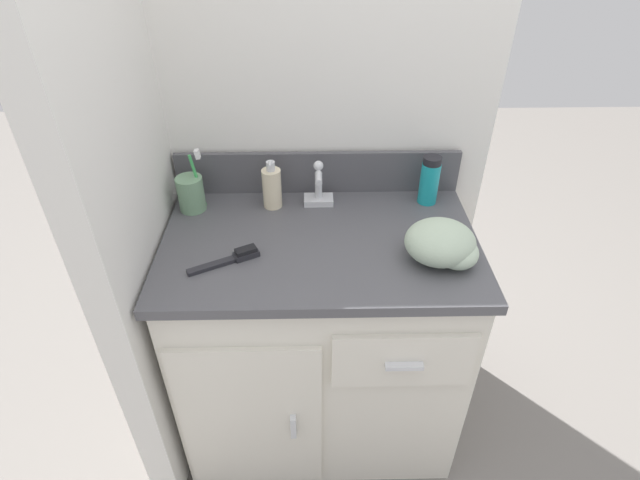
# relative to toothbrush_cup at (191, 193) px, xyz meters

# --- Properties ---
(ground_plane) EXTENTS (6.00, 6.00, 0.00)m
(ground_plane) POSITION_rel_toothbrush_cup_xyz_m (0.38, -0.17, -0.88)
(ground_plane) COLOR slate
(wall_back) EXTENTS (1.07, 0.08, 2.20)m
(wall_back) POSITION_rel_toothbrush_cup_xyz_m (0.38, 0.16, 0.22)
(wall_back) COLOR silver
(wall_back) RESTS_ON ground_plane
(wall_left) EXTENTS (0.08, 0.63, 2.20)m
(wall_left) POSITION_rel_toothbrush_cup_xyz_m (-0.11, -0.17, 0.22)
(wall_left) COLOR silver
(wall_left) RESTS_ON ground_plane
(vanity) EXTENTS (0.89, 0.57, 0.82)m
(vanity) POSITION_rel_toothbrush_cup_xyz_m (0.38, -0.17, -0.45)
(vanity) COLOR silver
(vanity) RESTS_ON ground_plane
(backsplash) EXTENTS (0.89, 0.02, 0.14)m
(backsplash) POSITION_rel_toothbrush_cup_xyz_m (0.38, 0.10, 0.01)
(backsplash) COLOR #4C4C51
(backsplash) RESTS_ON vanity
(sink_faucet) EXTENTS (0.09, 0.09, 0.14)m
(sink_faucet) POSITION_rel_toothbrush_cup_xyz_m (0.38, 0.02, -0.01)
(sink_faucet) COLOR silver
(sink_faucet) RESTS_ON vanity
(toothbrush_cup) EXTENTS (0.08, 0.08, 0.19)m
(toothbrush_cup) POSITION_rel_toothbrush_cup_xyz_m (0.00, 0.00, 0.00)
(toothbrush_cup) COLOR gray
(toothbrush_cup) RESTS_ON vanity
(soap_dispenser) EXTENTS (0.06, 0.06, 0.16)m
(soap_dispenser) POSITION_rel_toothbrush_cup_xyz_m (0.24, 0.01, 0.01)
(soap_dispenser) COLOR beige
(soap_dispenser) RESTS_ON vanity
(shaving_cream_can) EXTENTS (0.06, 0.06, 0.15)m
(shaving_cream_can) POSITION_rel_toothbrush_cup_xyz_m (0.72, 0.03, 0.02)
(shaving_cream_can) COLOR teal
(shaving_cream_can) RESTS_ON vanity
(hairbrush) EXTENTS (0.19, 0.11, 0.03)m
(hairbrush) POSITION_rel_toothbrush_cup_xyz_m (0.15, -0.26, -0.05)
(hairbrush) COLOR #232328
(hairbrush) RESTS_ON vanity
(hand_towel) EXTENTS (0.19, 0.17, 0.11)m
(hand_towel) POSITION_rel_toothbrush_cup_xyz_m (0.70, -0.26, -0.00)
(hand_towel) COLOR #A8BCA3
(hand_towel) RESTS_ON vanity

